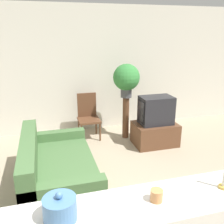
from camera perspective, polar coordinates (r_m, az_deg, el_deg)
name	(u,v)px	position (r m, az deg, el deg)	size (l,w,h in m)	color
wall_back	(70,71)	(5.48, -9.57, 9.27)	(9.00, 0.06, 2.70)	beige
couch	(56,171)	(3.69, -12.61, -13.11)	(0.97, 1.68, 0.79)	#476B3D
tv_stand	(155,134)	(5.03, 9.74, -4.92)	(0.83, 0.59, 0.44)	brown
television	(156,110)	(4.87, 9.97, 0.39)	(0.63, 0.40, 0.54)	#232328
wooden_chair	(88,115)	(5.24, -5.50, -0.60)	(0.44, 0.44, 0.93)	brown
plant_stand	(126,117)	(5.21, 3.15, -1.26)	(0.13, 0.13, 0.88)	brown
potted_plant	(126,78)	(5.00, 3.31, 7.73)	(0.53, 0.53, 0.67)	#4C4C51
decorative_bowl	(60,209)	(1.72, -11.82, -20.81)	(0.22, 0.22, 0.20)	#4C7AAD
candle_jar	(157,195)	(1.88, 10.14, -18.26)	(0.09, 0.09, 0.09)	#C6844C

